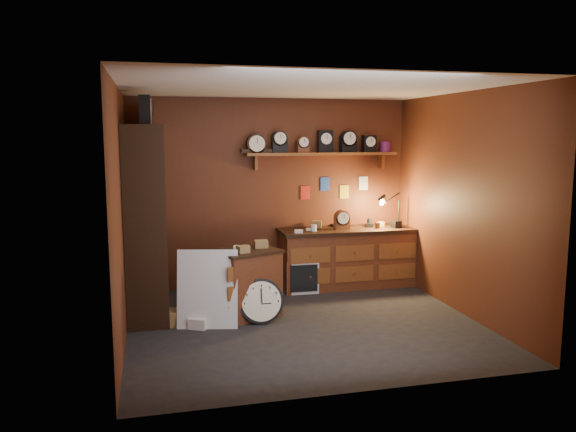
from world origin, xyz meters
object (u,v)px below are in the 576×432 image
(low_cabinet, at_px, (247,280))
(big_round_clock, at_px, (261,301))
(workbench, at_px, (347,254))
(shelving_unit, at_px, (143,212))

(low_cabinet, bearing_deg, big_round_clock, -91.80)
(workbench, height_order, low_cabinet, workbench)
(shelving_unit, relative_size, workbench, 1.29)
(low_cabinet, relative_size, big_round_clock, 1.71)
(shelving_unit, xyz_separation_m, big_round_clock, (1.31, -0.82, -0.99))
(big_round_clock, bearing_deg, workbench, 40.56)
(workbench, distance_m, low_cabinet, 1.93)
(shelving_unit, bearing_deg, workbench, 9.87)
(shelving_unit, height_order, big_round_clock, shelving_unit)
(workbench, bearing_deg, big_round_clock, -139.44)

